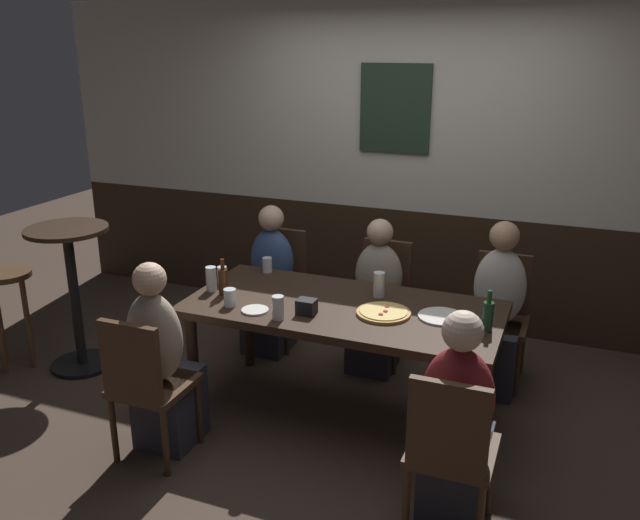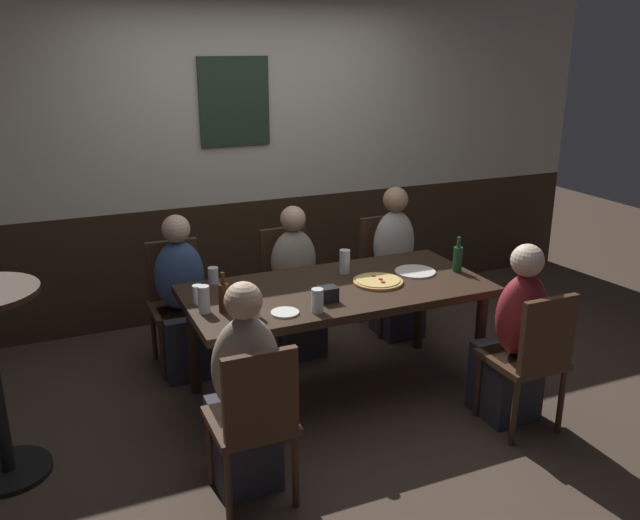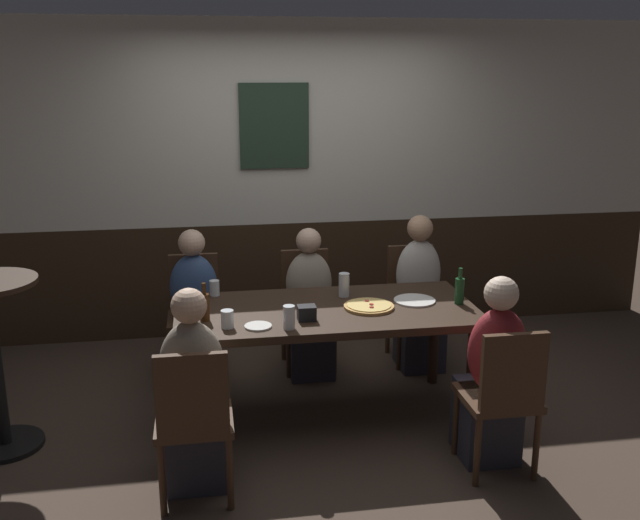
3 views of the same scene
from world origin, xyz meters
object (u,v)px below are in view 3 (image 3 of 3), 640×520
object	(u,v)px
pint_glass_amber	(289,319)
person_right_far	(419,304)
chair_right_near	(504,393)
chair_mid_far	(307,302)
plate_white_small	(258,326)
chair_right_far	(413,296)
person_left_near	(194,405)
beer_bottle_green	(460,290)
person_left_far	(195,319)
beer_glass_half	(187,304)
plate_white_large	(415,301)
person_right_near	(492,384)
person_mid_far	(310,314)
beer_bottle_brown	(204,306)
pint_glass_pale	(344,286)
tumbler_water	(227,320)
highball_clear	(214,289)
chair_left_far	(195,308)
condiment_caddy	(307,313)
chair_left_near	(194,416)
pizza	(369,306)
dining_table	(326,319)
tumbler_short	(187,309)

from	to	relation	value
pint_glass_amber	person_right_far	bearing A→B (deg)	42.88
chair_right_near	person_right_far	distance (m)	1.57
chair_mid_far	plate_white_small	world-z (taller)	chair_mid_far
chair_right_far	plate_white_small	world-z (taller)	chair_right_far
chair_right_far	person_left_near	distance (m)	2.29
person_left_near	beer_bottle_green	distance (m)	1.85
person_left_far	beer_glass_half	size ratio (longest dim) A/B	9.60
chair_right_near	plate_white_large	xyz separation A→B (m)	(-0.24, 0.90, 0.25)
person_right_near	beer_glass_half	bearing A→B (deg)	155.84
person_mid_far	beer_bottle_brown	bearing A→B (deg)	-133.28
person_right_near	pint_glass_pale	distance (m)	1.19
person_right_near	person_mid_far	world-z (taller)	person_right_near
person_right_far	pint_glass_pale	xyz separation A→B (m)	(-0.68, -0.48, 0.32)
person_left_far	tumbler_water	world-z (taller)	person_left_far
person_right_far	tumbler_water	xyz separation A→B (m)	(-1.47, -0.96, 0.30)
highball_clear	plate_white_large	xyz separation A→B (m)	(1.28, -0.34, -0.04)
chair_left_far	condiment_caddy	xyz separation A→B (m)	(0.68, -1.07, 0.29)
chair_left_near	pizza	xyz separation A→B (m)	(1.10, 0.82, 0.26)
chair_mid_far	beer_bottle_brown	distance (m)	1.28
chair_right_far	chair_left_near	distance (m)	2.40
person_right_far	person_mid_far	world-z (taller)	person_right_far
person_right_near	chair_left_far	bearing A→B (deg)	136.88
chair_left_near	beer_bottle_green	size ratio (longest dim) A/B	3.70
pint_glass_pale	beer_bottle_green	bearing A→B (deg)	-21.06
person_right_far	pint_glass_pale	bearing A→B (deg)	-144.49
chair_right_far	chair_mid_far	xyz separation A→B (m)	(-0.84, 0.00, 0.00)
chair_left_far	pint_glass_amber	size ratio (longest dim) A/B	6.26
person_left_near	beer_bottle_brown	world-z (taller)	person_left_near
chair_right_near	plate_white_small	bearing A→B (deg)	155.54
beer_bottle_brown	plate_white_small	world-z (taller)	beer_bottle_brown
beer_glass_half	chair_mid_far	bearing A→B (deg)	42.72
chair_left_near	person_right_far	size ratio (longest dim) A/B	0.76
dining_table	condiment_caddy	world-z (taller)	condiment_caddy
person_right_far	condiment_caddy	distance (m)	1.37
chair_left_near	person_left_far	bearing A→B (deg)	90.00
plate_white_small	beer_glass_half	bearing A→B (deg)	140.51
chair_mid_far	pizza	distance (m)	0.98
dining_table	plate_white_small	size ratio (longest dim) A/B	11.75
chair_left_far	tumbler_water	bearing A→B (deg)	-79.69
tumbler_short	person_left_near	bearing A→B (deg)	-87.22
tumbler_short	pint_glass_amber	xyz separation A→B (m)	(0.59, -0.25, -0.01)
person_mid_far	beer_bottle_brown	size ratio (longest dim) A/B	4.65
person_left_far	beer_bottle_green	distance (m)	1.89
beer_bottle_green	beer_bottle_brown	xyz separation A→B (m)	(-1.62, -0.06, -0.00)
person_mid_far	condiment_caddy	size ratio (longest dim) A/B	9.95
condiment_caddy	chair_right_far	bearing A→B (deg)	47.10
person_mid_far	tumbler_short	distance (m)	1.22
chair_left_far	person_left_far	size ratio (longest dim) A/B	0.79
pint_glass_amber	chair_mid_far	bearing A→B (deg)	76.94
chair_right_far	tumbler_short	world-z (taller)	tumbler_short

